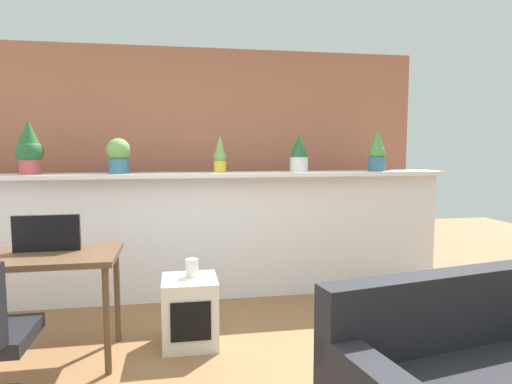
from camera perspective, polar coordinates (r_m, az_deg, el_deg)
name	(u,v)px	position (r m, az deg, el deg)	size (l,w,h in m)	color
divider_wall	(215,237)	(4.33, -5.28, -5.84)	(4.55, 0.16, 1.18)	silver
plant_shelf	(215,175)	(4.21, -5.31, 2.24)	(4.55, 0.35, 0.04)	silver
brick_wall_behind	(210,167)	(4.85, -5.94, 3.23)	(4.55, 0.10, 2.50)	#AD664C
potted_plant_0	(29,147)	(4.39, -27.14, 5.12)	(0.23, 0.23, 0.48)	#B7474C
potted_plant_1	(119,155)	(4.23, -17.26, 4.55)	(0.21, 0.21, 0.32)	#386B84
potted_plant_2	(220,155)	(4.23, -4.67, 4.76)	(0.12, 0.12, 0.35)	gold
potted_plant_3	(299,152)	(4.39, 5.56, 5.12)	(0.18, 0.18, 0.38)	silver
potted_plant_4	(377,152)	(4.63, 15.31, 4.96)	(0.17, 0.17, 0.42)	#386B84
desk	(33,267)	(3.35, -26.74, -8.58)	(1.10, 0.60, 0.75)	brown
tv_monitor	(47,233)	(3.36, -25.32, -4.81)	(0.44, 0.04, 0.25)	black
side_cube_shelf	(190,311)	(3.43, -8.48, -14.95)	(0.40, 0.41, 0.50)	silver
vase_on_shelf	(192,268)	(3.38, -8.25, -9.62)	(0.09, 0.09, 0.13)	silver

